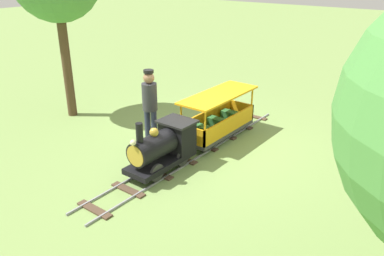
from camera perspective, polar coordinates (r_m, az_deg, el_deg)
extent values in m
plane|color=#75934C|center=(8.13, 1.89, -2.61)|extent=(60.00, 60.00, 0.00)
cube|color=gray|center=(7.70, 1.43, -3.97)|extent=(0.03, 5.70, 0.04)
cube|color=gray|center=(7.94, -1.16, -3.09)|extent=(0.03, 5.70, 0.04)
cube|color=#4C3828|center=(9.76, 9.03, 1.67)|extent=(0.68, 0.14, 0.03)
cube|color=#4C3828|center=(9.18, 6.87, 0.40)|extent=(0.68, 0.14, 0.03)
cube|color=#4C3828|center=(8.61, 4.43, -1.03)|extent=(0.68, 0.14, 0.03)
cube|color=#4C3828|center=(8.08, 1.65, -2.66)|extent=(0.68, 0.14, 0.03)
cube|color=#4C3828|center=(7.57, -1.53, -4.51)|extent=(0.68, 0.14, 0.03)
cube|color=#4C3828|center=(7.10, -5.16, -6.59)|extent=(0.68, 0.14, 0.03)
cube|color=#4C3828|center=(6.67, -9.32, -8.93)|extent=(0.68, 0.14, 0.03)
cube|color=#4C3828|center=(6.29, -14.08, -11.50)|extent=(0.68, 0.14, 0.03)
cube|color=black|center=(7.08, -4.57, -4.85)|extent=(0.56, 1.40, 0.10)
cylinder|color=black|center=(6.80, -5.78, -2.85)|extent=(0.44, 0.85, 0.44)
cylinder|color=#B7932D|center=(6.53, -8.32, -4.12)|extent=(0.37, 0.02, 0.37)
cylinder|color=black|center=(6.44, -7.71, -0.67)|extent=(0.12, 0.12, 0.33)
sphere|color=#B7932D|center=(6.72, -5.58, -0.63)|extent=(0.16, 0.16, 0.16)
cube|color=black|center=(7.26, -2.16, -1.20)|extent=(0.56, 0.45, 0.55)
cube|color=black|center=(7.15, -2.19, 0.96)|extent=(0.64, 0.53, 0.04)
sphere|color=#F2EAB2|center=(6.40, -8.64, -2.14)|extent=(0.10, 0.10, 0.10)
cylinder|color=#2D2D2D|center=(6.73, -5.14, -6.56)|extent=(0.05, 0.32, 0.32)
cylinder|color=#2D2D2D|center=(7.00, -7.84, -5.44)|extent=(0.05, 0.32, 0.32)
cylinder|color=#2D2D2D|center=(7.19, -1.38, -4.40)|extent=(0.05, 0.32, 0.32)
cylinder|color=#2D2D2D|center=(7.45, -4.05, -3.44)|extent=(0.05, 0.32, 0.32)
cube|color=#3F3F3F|center=(8.42, 3.83, -0.38)|extent=(0.64, 1.90, 0.08)
cube|color=orange|center=(8.19, 5.62, 0.50)|extent=(0.04, 1.90, 0.35)
cube|color=orange|center=(8.49, 2.18, 1.44)|extent=(0.04, 1.90, 0.35)
cube|color=orange|center=(7.64, -0.02, -1.08)|extent=(0.64, 0.04, 0.35)
cube|color=orange|center=(9.08, 7.14, 2.71)|extent=(0.64, 0.04, 0.35)
cylinder|color=orange|center=(7.42, 1.91, -0.15)|extent=(0.04, 0.04, 0.75)
cylinder|color=orange|center=(7.75, -1.60, 0.87)|extent=(0.04, 0.04, 0.75)
cylinder|color=orange|center=(8.85, 8.73, 3.47)|extent=(0.04, 0.04, 0.75)
cylinder|color=orange|center=(9.13, 5.53, 4.23)|extent=(0.04, 0.04, 0.75)
cube|color=orange|center=(8.13, 3.98, 4.87)|extent=(0.74, 2.00, 0.04)
cube|color=#2D6B33|center=(8.78, 5.80, 1.67)|extent=(0.48, 0.20, 0.24)
cube|color=#2D6B33|center=(8.36, 3.86, 0.63)|extent=(0.48, 0.20, 0.24)
cube|color=#2D6B33|center=(7.95, 1.72, -0.52)|extent=(0.48, 0.20, 0.24)
cylinder|color=#262626|center=(7.81, 2.45, -2.43)|extent=(0.04, 0.24, 0.24)
cylinder|color=#262626|center=(8.05, -0.13, -1.61)|extent=(0.04, 0.24, 0.24)
cylinder|color=#262626|center=(8.84, 7.42, 0.51)|extent=(0.04, 0.24, 0.24)
cylinder|color=#262626|center=(9.06, 5.01, 1.16)|extent=(0.04, 0.24, 0.24)
cylinder|color=#282D47|center=(7.94, -5.55, -0.18)|extent=(0.12, 0.12, 0.80)
cylinder|color=#282D47|center=(8.06, -6.49, 0.13)|extent=(0.12, 0.12, 0.80)
cylinder|color=#333338|center=(7.76, -6.23, 4.57)|extent=(0.30, 0.30, 0.55)
sphere|color=#936B4C|center=(7.65, -6.35, 7.30)|extent=(0.22, 0.22, 0.22)
cylinder|color=black|center=(7.62, -6.39, 8.25)|extent=(0.20, 0.20, 0.06)
cylinder|color=#4C3823|center=(9.88, -17.87, 8.79)|extent=(0.22, 0.22, 2.55)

